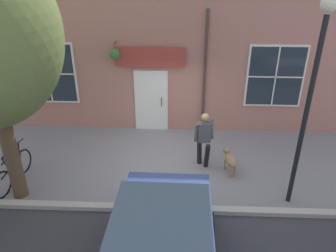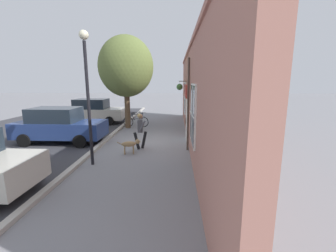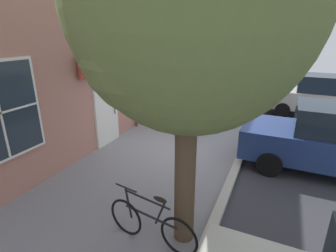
{
  "view_description": "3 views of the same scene",
  "coord_description": "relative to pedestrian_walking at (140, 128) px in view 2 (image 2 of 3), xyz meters",
  "views": [
    {
      "loc": [
        7.93,
        0.4,
        5.26
      ],
      "look_at": [
        -0.75,
        0.01,
        0.84
      ],
      "focal_mm": 35.0,
      "sensor_mm": 36.0,
      "label": 1
    },
    {
      "loc": [
        -1.6,
        10.85,
        3.05
      ],
      "look_at": [
        -1.22,
        0.46,
        0.95
      ],
      "focal_mm": 24.0,
      "sensor_mm": 36.0,
      "label": 2
    },
    {
      "loc": [
        2.82,
        -7.1,
        3.44
      ],
      "look_at": [
        -0.12,
        -0.4,
        0.8
      ],
      "focal_mm": 28.0,
      "sensor_mm": 36.0,
      "label": 3
    }
  ],
  "objects": [
    {
      "name": "storefront_facade",
      "position": [
        -2.35,
        -1.06,
        1.34
      ],
      "size": [
        0.95,
        18.0,
        4.6
      ],
      "color": "#B27566",
      "rests_on": "ground_plane"
    },
    {
      "name": "dog_on_leash",
      "position": [
        0.32,
        0.71,
        -0.55
      ],
      "size": [
        1.01,
        0.38,
        0.64
      ],
      "color": "#997A51",
      "rests_on": "ground_plane"
    },
    {
      "name": "pedestrian_walking",
      "position": [
        0.0,
        0.0,
        0.0
      ],
      "size": [
        0.61,
        0.55,
        1.62
      ],
      "color": "black",
      "rests_on": "ground_plane"
    },
    {
      "name": "parked_car_mid_block",
      "position": [
        4.2,
        -0.92,
        -0.08
      ],
      "size": [
        4.33,
        1.99,
        1.75
      ],
      "color": "navy",
      "rests_on": "ground_plane"
    },
    {
      "name": "street_lamp",
      "position": [
        1.48,
        2.02,
        2.12
      ],
      "size": [
        0.32,
        0.32,
        4.7
      ],
      "color": "black",
      "rests_on": "ground_plane"
    },
    {
      "name": "ground_plane",
      "position": [
        -0.01,
        -1.04,
        -0.96
      ],
      "size": [
        90.0,
        90.0,
        0.0
      ],
      "primitive_type": "plane",
      "color": "gray"
    },
    {
      "name": "parked_car_nearest_curb",
      "position": [
        4.4,
        -6.26,
        -0.08
      ],
      "size": [
        4.33,
        1.99,
        1.75
      ],
      "color": "beige",
      "rests_on": "ground_plane"
    },
    {
      "name": "street_tree_by_curb",
      "position": [
        1.51,
        -4.66,
        2.84
      ],
      "size": [
        3.45,
        3.11,
        5.82
      ],
      "color": "brown",
      "rests_on": "ground_plane"
    },
    {
      "name": "leaning_bicycle",
      "position": [
        1.1,
        -4.96,
        -0.58
      ],
      "size": [
        1.74,
        0.23,
        1.0
      ],
      "color": "black",
      "rests_on": "ground_plane"
    },
    {
      "name": "curb_and_road",
      "position": [
        5.84,
        -1.04,
        -0.95
      ],
      "size": [
        10.1,
        28.0,
        0.12
      ],
      "color": "#B2ADA3",
      "rests_on": "ground_plane"
    }
  ]
}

